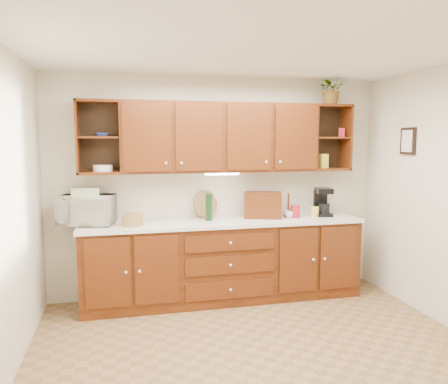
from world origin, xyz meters
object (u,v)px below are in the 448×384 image
coffee_maker (323,202)px  potted_plant (332,89)px  microwave (86,210)px  bread_box (263,205)px

coffee_maker → potted_plant: 1.37m
coffee_maker → potted_plant: size_ratio=0.94×
microwave → coffee_maker: size_ratio=1.69×
microwave → bread_box: (2.02, -0.04, -0.01)m
bread_box → coffee_maker: 0.76m
microwave → potted_plant: bearing=11.9°
microwave → bread_box: microwave is taller
potted_plant → microwave: bearing=179.4°
bread_box → potted_plant: (0.86, 0.01, 1.38)m
bread_box → potted_plant: bearing=19.8°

